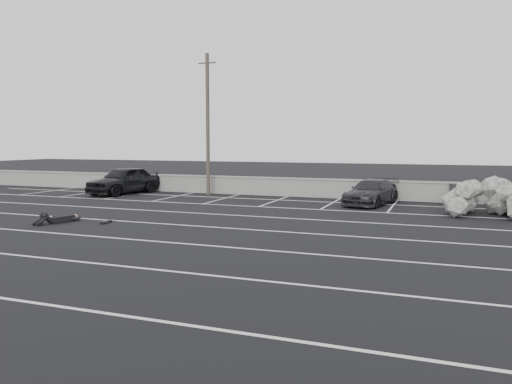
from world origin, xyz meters
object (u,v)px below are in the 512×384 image
at_px(utility_pole, 208,124).
at_px(riprap_pile, 500,204).
at_px(car_right, 371,192).
at_px(car_left, 124,180).
at_px(person, 64,216).
at_px(trash_bin, 456,194).
at_px(skateboard, 106,221).

relative_size(utility_pole, riprap_pile, 1.89).
bearing_deg(utility_pole, car_right, -8.59).
distance_m(car_left, person, 10.49).
relative_size(car_right, utility_pole, 0.52).
height_order(car_right, trash_bin, car_right).
bearing_deg(utility_pole, car_left, -163.07).
height_order(utility_pole, riprap_pile, utility_pole).
distance_m(utility_pole, person, 11.81).
distance_m(riprap_pile, person, 17.84).
relative_size(car_right, trash_bin, 4.22).
bearing_deg(riprap_pile, skateboard, -152.39).
bearing_deg(skateboard, car_right, 44.75).
distance_m(car_left, riprap_pile, 20.21).
xyz_separation_m(car_left, utility_pole, (4.86, 1.48, 3.31)).
bearing_deg(person, car_right, 56.72).
bearing_deg(skateboard, person, -171.75).
height_order(riprap_pile, person, riprap_pile).
height_order(car_right, person, car_right).
xyz_separation_m(car_left, car_right, (14.52, 0.02, -0.21)).
bearing_deg(trash_bin, skateboard, -138.46).
bearing_deg(trash_bin, car_left, -174.18).
relative_size(utility_pole, skateboard, 12.05).
xyz_separation_m(person, skateboard, (1.73, 0.32, -0.17)).
relative_size(trash_bin, person, 0.40).
distance_m(car_right, person, 14.23).
distance_m(car_right, trash_bin, 4.35).
xyz_separation_m(riprap_pile, person, (-16.04, -7.80, -0.26)).
bearing_deg(riprap_pile, car_right, 161.65).
xyz_separation_m(car_right, skateboard, (-8.71, -9.34, -0.56)).
xyz_separation_m(utility_pole, trash_bin, (13.59, 0.40, -3.63)).
bearing_deg(riprap_pile, person, -154.06).
relative_size(car_left, trash_bin, 4.80).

